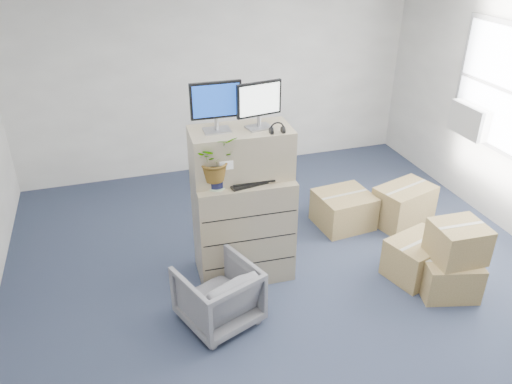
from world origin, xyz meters
TOP-DOWN VIEW (x-y plane):
  - ground at (0.00, 0.00)m, footprint 7.00×7.00m
  - wall_back at (0.00, 3.51)m, footprint 6.00×0.02m
  - ac_unit at (2.87, 1.40)m, footprint 0.24×0.60m
  - filing_cabinet_lower at (-0.41, 0.74)m, footprint 1.03×0.66m
  - filing_cabinet_upper at (-0.41, 0.80)m, footprint 1.03×0.55m
  - monitor_left at (-0.64, 0.81)m, footprint 0.49×0.19m
  - monitor_right at (-0.22, 0.77)m, footprint 0.47×0.22m
  - headphones at (-0.10, 0.60)m, footprint 0.14×0.02m
  - keyboard at (-0.35, 0.61)m, footprint 0.51×0.28m
  - mouse at (-0.11, 0.65)m, footprint 0.11×0.08m
  - water_bottle at (-0.36, 0.79)m, footprint 0.07×0.07m
  - phone_dock at (-0.44, 0.78)m, footprint 0.07×0.06m
  - external_drive at (-0.04, 0.85)m, footprint 0.27×0.21m
  - tissue_box at (-0.11, 0.81)m, footprint 0.25×0.15m
  - potted_plant at (-0.71, 0.62)m, footprint 0.51×0.54m
  - office_chair at (-0.86, 0.05)m, footprint 0.85×0.83m
  - cardboard_boxes at (1.47, 0.57)m, footprint 1.53×2.18m

SIDE VIEW (x-z plane):
  - ground at x=0.00m, z-range 0.00..0.00m
  - cardboard_boxes at x=1.47m, z-range -0.12..0.68m
  - office_chair at x=-0.86m, z-range 0.00..0.69m
  - filing_cabinet_lower at x=-0.41m, z-range 0.00..1.17m
  - keyboard at x=-0.35m, z-range 1.17..1.20m
  - mouse at x=-0.11m, z-range 1.17..1.21m
  - ac_unit at x=2.87m, z-range 1.00..1.40m
  - external_drive at x=-0.04m, z-range 1.17..1.25m
  - phone_dock at x=-0.44m, z-range 1.15..1.30m
  - tissue_box at x=-0.11m, z-range 1.25..1.34m
  - water_bottle at x=-0.36m, z-range 1.17..1.44m
  - wall_back at x=0.00m, z-range 0.00..2.80m
  - filing_cabinet_upper at x=-0.41m, z-range 1.17..1.68m
  - potted_plant at x=-0.71m, z-range 1.21..1.65m
  - headphones at x=-0.10m, z-range 1.65..1.79m
  - monitor_right at x=-0.22m, z-range 1.71..2.17m
  - monitor_left at x=-0.64m, z-range 1.71..2.20m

